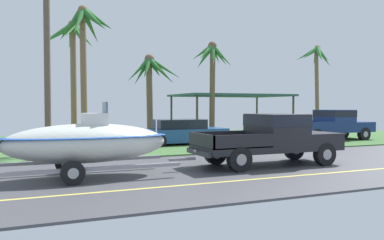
% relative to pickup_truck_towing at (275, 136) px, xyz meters
% --- Properties ---
extents(ground, '(36.00, 22.00, 0.11)m').
position_rel_pickup_truck_towing_xyz_m(ground, '(1.03, 8.02, -1.02)').
color(ground, '#424247').
extents(pickup_truck_towing, '(5.44, 2.01, 1.81)m').
position_rel_pickup_truck_towing_xyz_m(pickup_truck_towing, '(0.00, 0.00, 0.00)').
color(pickup_truck_towing, black).
rests_on(pickup_truck_towing, ground).
extents(boat_on_trailer, '(6.11, 2.17, 2.21)m').
position_rel_pickup_truck_towing_xyz_m(boat_on_trailer, '(-6.58, 0.00, 0.01)').
color(boat_on_trailer, gray).
rests_on(boat_on_trailer, ground).
extents(parked_pickup_background, '(5.68, 2.01, 1.86)m').
position_rel_pickup_truck_towing_xyz_m(parked_pickup_background, '(9.02, 6.92, 0.02)').
color(parked_pickup_background, navy).
rests_on(parked_pickup_background, ground).
extents(parked_sedan_near, '(4.65, 1.88, 1.38)m').
position_rel_pickup_truck_towing_xyz_m(parked_sedan_near, '(-0.44, 7.93, -0.34)').
color(parked_sedan_near, '#234C89').
rests_on(parked_sedan_near, ground).
extents(carport_awning, '(7.71, 5.13, 2.90)m').
position_rel_pickup_truck_towing_xyz_m(carport_awning, '(5.20, 12.89, 1.77)').
color(carport_awning, '#4C4238').
rests_on(carport_awning, ground).
extents(palm_tree_near_left, '(3.04, 2.75, 5.10)m').
position_rel_pickup_truck_towing_xyz_m(palm_tree_near_left, '(-1.45, 10.38, 2.87)').
color(palm_tree_near_left, brown).
rests_on(palm_tree_near_left, ground).
extents(palm_tree_near_right, '(2.90, 3.03, 6.76)m').
position_rel_pickup_truck_towing_xyz_m(palm_tree_near_right, '(12.47, 12.61, 4.27)').
color(palm_tree_near_right, brown).
rests_on(palm_tree_near_right, ground).
extents(palm_tree_mid, '(2.91, 3.40, 6.88)m').
position_rel_pickup_truck_towing_xyz_m(palm_tree_mid, '(-5.76, 11.24, 4.34)').
color(palm_tree_mid, brown).
rests_on(palm_tree_mid, ground).
extents(palm_tree_far_left, '(2.57, 2.85, 6.62)m').
position_rel_pickup_truck_towing_xyz_m(palm_tree_far_left, '(-5.69, 6.68, 4.17)').
color(palm_tree_far_left, brown).
rests_on(palm_tree_far_left, ground).
extents(palm_tree_far_right, '(2.49, 2.65, 6.09)m').
position_rel_pickup_truck_towing_xyz_m(palm_tree_far_right, '(2.55, 10.48, 3.55)').
color(palm_tree_far_right, brown).
rests_on(palm_tree_far_right, ground).
extents(utility_pole, '(0.24, 1.80, 7.47)m').
position_rel_pickup_truck_towing_xyz_m(utility_pole, '(-7.39, 4.29, 2.87)').
color(utility_pole, brown).
rests_on(utility_pole, ground).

